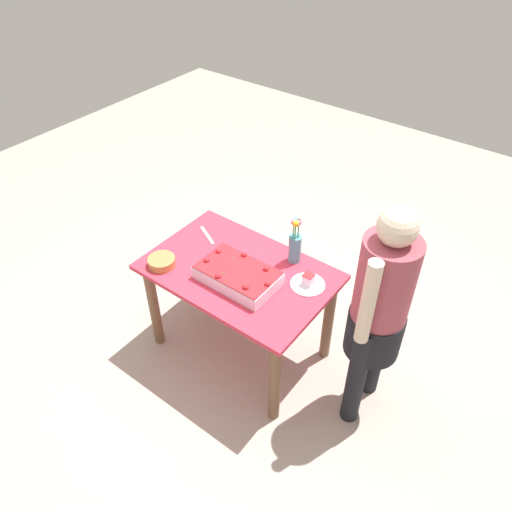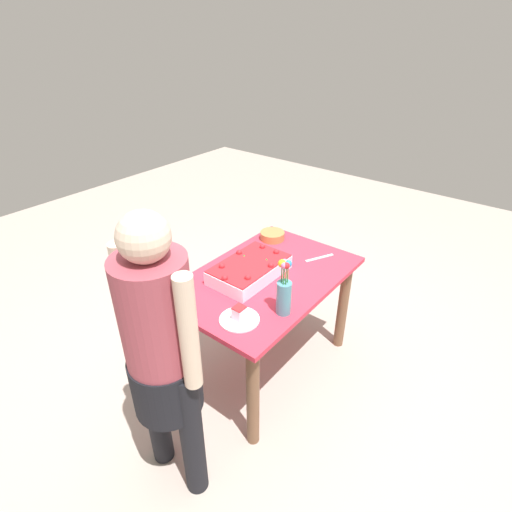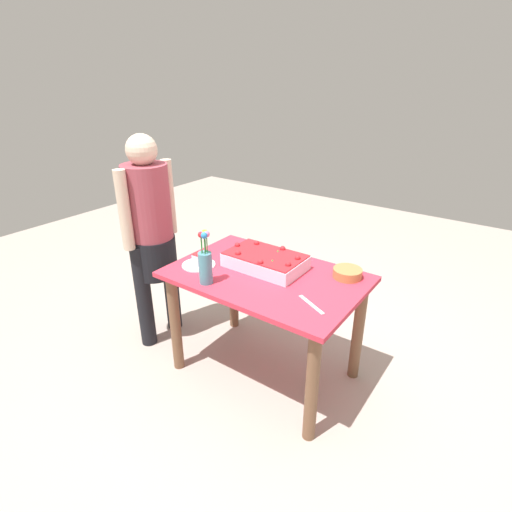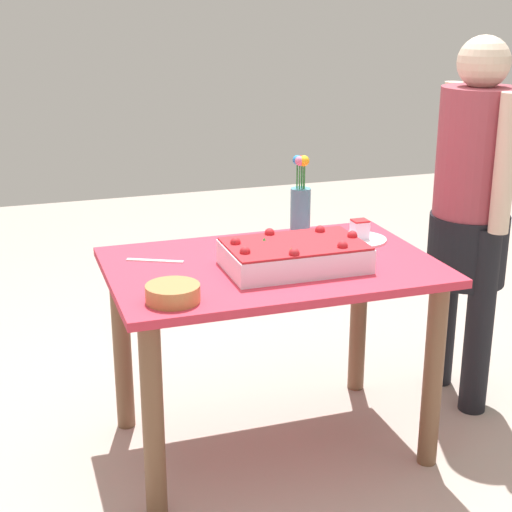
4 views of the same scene
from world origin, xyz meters
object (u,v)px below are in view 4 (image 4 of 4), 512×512
object	(u,v)px
serving_plate_with_slice	(360,235)
fruit_bowl	(173,293)
sheet_cake	(294,255)
flower_vase	(301,203)
cake_knife	(155,261)
person_standing	(471,202)

from	to	relation	value
serving_plate_with_slice	fruit_bowl	bearing A→B (deg)	-154.37
sheet_cake	flower_vase	world-z (taller)	flower_vase
sheet_cake	flower_vase	xyz separation A→B (m)	(0.16, 0.36, 0.08)
sheet_cake	cake_knife	xyz separation A→B (m)	(-0.44, 0.22, -0.04)
fruit_bowl	flower_vase	bearing A→B (deg)	40.25
sheet_cake	cake_knife	bearing A→B (deg)	153.23
flower_vase	fruit_bowl	bearing A→B (deg)	-139.75
person_standing	cake_knife	bearing A→B (deg)	-1.70
cake_knife	person_standing	distance (m)	1.27
serving_plate_with_slice	cake_knife	bearing A→B (deg)	179.75
serving_plate_with_slice	cake_knife	distance (m)	0.80
cake_knife	flower_vase	xyz separation A→B (m)	(0.61, 0.14, 0.13)
serving_plate_with_slice	cake_knife	size ratio (longest dim) A/B	1.01
serving_plate_with_slice	fruit_bowl	distance (m)	0.91
serving_plate_with_slice	fruit_bowl	size ratio (longest dim) A/B	1.23
serving_plate_with_slice	person_standing	xyz separation A→B (m)	(0.47, -0.03, 0.10)
cake_knife	fruit_bowl	bearing A→B (deg)	113.32
sheet_cake	cake_knife	size ratio (longest dim) A/B	2.31
serving_plate_with_slice	fruit_bowl	xyz separation A→B (m)	(-0.82, -0.39, 0.01)
sheet_cake	person_standing	world-z (taller)	person_standing
sheet_cake	flower_vase	bearing A→B (deg)	65.61
flower_vase	fruit_bowl	size ratio (longest dim) A/B	1.88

